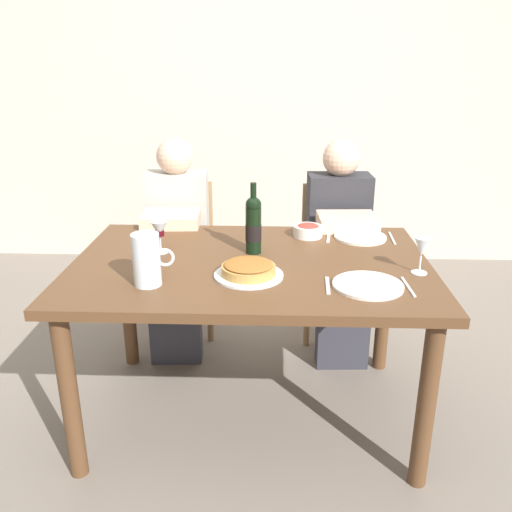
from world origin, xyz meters
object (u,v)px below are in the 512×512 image
object	(u,v)px
dining_table	(251,281)
wine_glass_left_diner	(422,249)
baked_tart	(250,270)
dinner_plate_right_setting	(368,285)
chair_left	(183,247)
wine_bottle	(253,225)
wine_glass_right_diner	(159,230)
salad_bowl	(308,230)
chair_right	(333,249)
dinner_plate_left_setting	(360,237)
water_pitcher	(147,263)
diner_right	(340,243)
diner_left	(177,241)

from	to	relation	value
dining_table	wine_glass_left_diner	world-z (taller)	wine_glass_left_diner
baked_tart	dinner_plate_right_setting	world-z (taller)	baked_tart
dinner_plate_right_setting	chair_left	xyz separation A→B (m)	(-0.91, 1.16, -0.27)
wine_bottle	wine_glass_right_diner	bearing A→B (deg)	-177.84
salad_bowl	chair_right	world-z (taller)	chair_right
dining_table	dinner_plate_right_setting	world-z (taller)	dinner_plate_right_setting
wine_glass_left_diner	chair_right	xyz separation A→B (m)	(-0.23, 1.00, -0.37)
wine_bottle	chair_left	bearing A→B (deg)	119.87
dinner_plate_right_setting	baked_tart	bearing A→B (deg)	169.42
salad_bowl	dinner_plate_left_setting	world-z (taller)	salad_bowl
dining_table	water_pitcher	size ratio (longest dim) A/B	7.46
water_pitcher	diner_right	distance (m)	1.26
wine_glass_left_diner	dinner_plate_left_setting	xyz separation A→B (m)	(-0.17, 0.43, -0.10)
wine_bottle	diner_right	bearing A→B (deg)	51.02
baked_tart	diner_left	xyz separation A→B (m)	(-0.45, 0.84, -0.17)
wine_bottle	wine_glass_right_diner	size ratio (longest dim) A/B	2.20
water_pitcher	dinner_plate_right_setting	bearing A→B (deg)	0.77
diner_left	baked_tart	bearing A→B (deg)	114.34
dining_table	salad_bowl	world-z (taller)	salad_bowl
baked_tart	salad_bowl	world-z (taller)	salad_bowl
salad_bowl	diner_left	size ratio (longest dim) A/B	0.12
dining_table	chair_right	xyz separation A→B (m)	(0.45, 0.90, -0.17)
chair_right	diner_right	distance (m)	0.26
wine_glass_left_diner	diner_left	size ratio (longest dim) A/B	0.13
water_pitcher	diner_right	world-z (taller)	diner_right
wine_bottle	dinner_plate_right_setting	world-z (taller)	wine_bottle
salad_bowl	chair_left	world-z (taller)	chair_left
dining_table	chair_right	bearing A→B (deg)	63.59
dinner_plate_right_setting	diner_right	size ratio (longest dim) A/B	0.23
wine_bottle	salad_bowl	world-z (taller)	wine_bottle
wine_glass_left_diner	dinner_plate_right_setting	xyz separation A→B (m)	(-0.23, -0.14, -0.10)
diner_left	chair_right	distance (m)	0.92
dining_table	chair_left	xyz separation A→B (m)	(-0.46, 0.91, -0.17)
dinner_plate_left_setting	chair_right	xyz separation A→B (m)	(-0.06, 0.57, -0.27)
wine_glass_left_diner	dinner_plate_right_setting	distance (m)	0.28
salad_bowl	wine_glass_right_diner	size ratio (longest dim) A/B	0.98
wine_glass_right_diner	water_pitcher	bearing A→B (deg)	-85.77
wine_bottle	chair_right	size ratio (longest dim) A/B	0.36
water_pitcher	wine_glass_left_diner	bearing A→B (deg)	8.34
wine_glass_right_diner	chair_right	size ratio (longest dim) A/B	0.16
wine_bottle	diner_right	world-z (taller)	diner_right
dinner_plate_right_setting	diner_right	world-z (taller)	diner_right
salad_bowl	baked_tart	bearing A→B (deg)	-116.48
chair_left	water_pitcher	bearing A→B (deg)	90.30
water_pitcher	diner_left	size ratio (longest dim) A/B	0.17
dining_table	chair_left	size ratio (longest dim) A/B	1.72
dinner_plate_left_setting	salad_bowl	bearing A→B (deg)	176.08
wine_bottle	wine_glass_left_diner	bearing A→B (deg)	-17.74
wine_bottle	wine_glass_right_diner	distance (m)	0.41
salad_bowl	dinner_plate_right_setting	world-z (taller)	salad_bowl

